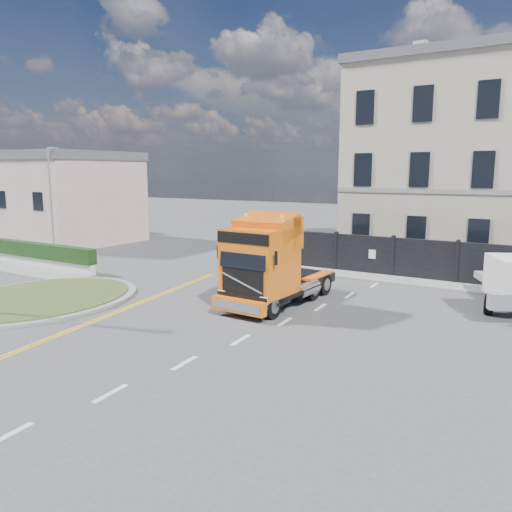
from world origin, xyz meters
The scene contains 11 objects.
ground centered at (0.00, 0.00, 0.00)m, with size 120.00×120.00×0.00m, color #424244.
traffic_island centered at (-7.00, -3.00, 0.08)m, with size 6.80×6.80×0.17m.
hedge_wall centered at (-13.00, 1.50, 0.74)m, with size 8.00×0.55×1.35m.
pavement_side centered at (-13.00, 0.40, 0.05)m, with size 8.50×1.80×0.10m, color gray.
seaside_bldg_pink centered at (-20.00, 9.00, 3.00)m, with size 8.00×8.00×6.00m, color beige.
seaside_bldg_cream centered at (-28.00, 11.00, 2.50)m, with size 9.00×8.00×5.00m, color beige.
hoarding_fence centered at (6.55, 9.00, 1.00)m, with size 18.80×0.25×2.00m.
georgian_building centered at (6.00, 16.50, 5.77)m, with size 12.30×10.30×12.80m.
pavement_far centered at (6.00, 8.10, 0.06)m, with size 20.00×1.60×0.12m, color gray.
truck centered at (1.45, 1.03, 1.59)m, with size 2.45×6.01×3.55m.
lamppost_slim centered at (-16.00, 4.50, 3.98)m, with size 0.28×0.55×6.74m.
Camera 1 is at (10.83, -15.32, 5.22)m, focal length 35.00 mm.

